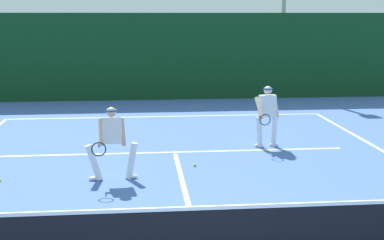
# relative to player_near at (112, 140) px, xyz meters

# --- Properties ---
(court_line_baseline_far) EXTENTS (10.58, 0.10, 0.01)m
(court_line_baseline_far) POSITION_rel_player_near_xyz_m (1.45, 6.99, -0.85)
(court_line_baseline_far) COLOR white
(court_line_baseline_far) RESTS_ON ground_plane
(court_line_service) EXTENTS (8.63, 0.10, 0.01)m
(court_line_service) POSITION_rel_player_near_xyz_m (1.45, 2.16, -0.85)
(court_line_service) COLOR white
(court_line_service) RESTS_ON ground_plane
(court_line_centre) EXTENTS (0.10, 6.40, 0.01)m
(court_line_centre) POSITION_rel_player_near_xyz_m (1.45, -1.22, -0.85)
(court_line_centre) COLOR white
(court_line_centre) RESTS_ON ground_plane
(player_near) EXTENTS (1.10, 0.85, 1.56)m
(player_near) POSITION_rel_player_near_xyz_m (0.00, 0.00, 0.00)
(player_near) COLOR silver
(player_near) RESTS_ON ground_plane
(player_far) EXTENTS (0.69, 0.89, 1.61)m
(player_far) POSITION_rel_player_near_xyz_m (3.88, 2.51, 0.03)
(player_far) COLOR silver
(player_far) RESTS_ON ground_plane
(tennis_ball) EXTENTS (0.07, 0.07, 0.07)m
(tennis_ball) POSITION_rel_player_near_xyz_m (-2.35, 0.12, -0.82)
(tennis_ball) COLOR #D1E033
(tennis_ball) RESTS_ON ground_plane
(tennis_ball_extra) EXTENTS (0.07, 0.07, 0.07)m
(tennis_ball_extra) POSITION_rel_player_near_xyz_m (1.82, 0.83, -0.82)
(tennis_ball_extra) COLOR #D1E033
(tennis_ball_extra) RESTS_ON ground_plane
(back_fence_windscreen) EXTENTS (22.84, 0.12, 3.48)m
(back_fence_windscreen) POSITION_rel_player_near_xyz_m (1.45, 10.71, 0.89)
(back_fence_windscreen) COLOR #103A1A
(back_fence_windscreen) RESTS_ON ground_plane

